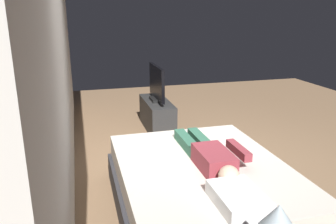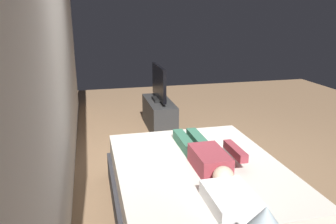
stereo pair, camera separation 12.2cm
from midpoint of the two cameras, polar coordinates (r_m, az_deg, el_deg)
ground_plane at (r=4.31m, az=3.54°, el=-10.07°), size 10.00×10.00×0.00m
back_wall at (r=4.08m, az=-18.74°, el=8.25°), size 6.40×0.10×2.80m
bed at (r=3.37m, az=4.84°, el=-13.17°), size 2.09×1.64×0.54m
pillow at (r=2.63m, az=10.56°, el=-14.30°), size 0.48×0.34×0.12m
person at (r=3.26m, az=6.07°, el=-7.28°), size 1.26×0.46×0.18m
remote at (r=3.57m, az=11.28°, el=-6.58°), size 0.15×0.04×0.02m
tv_stand at (r=5.70m, az=-2.50°, el=-0.50°), size 1.10×0.40×0.50m
tv at (r=5.57m, az=-2.57°, el=4.77°), size 0.88×0.20×0.59m
lamp at (r=2.00m, az=16.57°, el=-17.08°), size 0.22×0.22×0.42m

